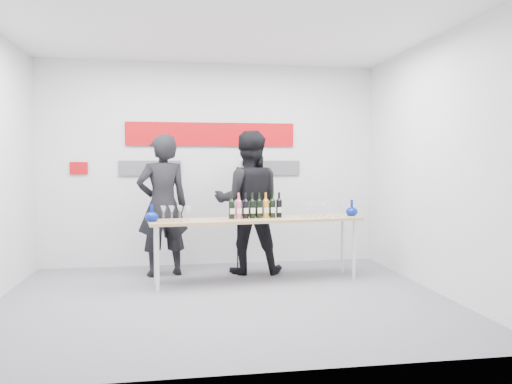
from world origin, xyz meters
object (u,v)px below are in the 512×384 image
at_px(presenter_right, 248,202).
at_px(tasting_table, 257,223).
at_px(presenter_left, 163,205).
at_px(mic_stand, 238,241).

bearing_deg(presenter_right, tasting_table, 101.08).
xyz_separation_m(presenter_left, mic_stand, (1.02, -0.03, -0.51)).
distance_m(tasting_table, presenter_right, 0.60).
height_order(presenter_right, mic_stand, presenter_right).
height_order(presenter_left, presenter_right, presenter_right).
bearing_deg(presenter_left, presenter_right, 165.53).
height_order(tasting_table, mic_stand, mic_stand).
xyz_separation_m(tasting_table, presenter_left, (-1.20, 0.55, 0.20)).
bearing_deg(presenter_right, mic_stand, 17.97).
xyz_separation_m(tasting_table, presenter_right, (-0.04, 0.55, 0.23)).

